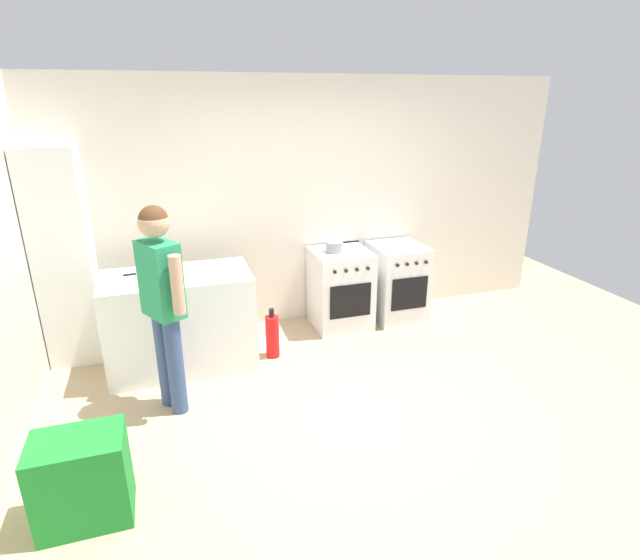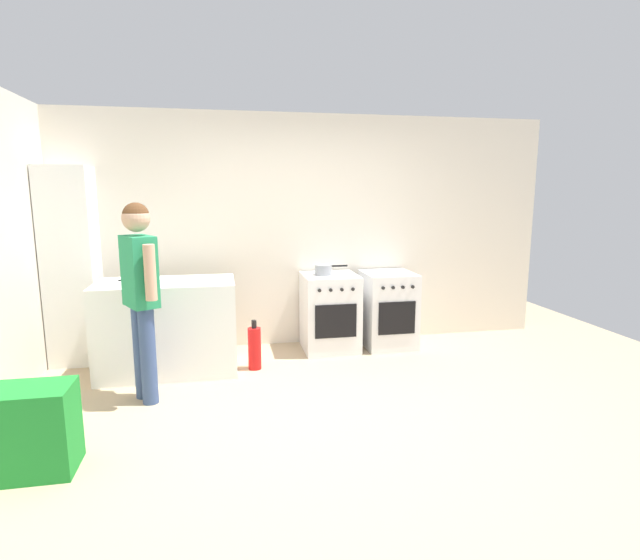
{
  "view_description": "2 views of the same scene",
  "coord_description": "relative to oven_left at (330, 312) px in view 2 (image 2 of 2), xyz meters",
  "views": [
    {
      "loc": [
        -1.41,
        -3.15,
        2.39
      ],
      "look_at": [
        -0.17,
        0.68,
        0.9
      ],
      "focal_mm": 28.0,
      "sensor_mm": 36.0,
      "label": 1
    },
    {
      "loc": [
        -0.81,
        -3.7,
        1.75
      ],
      "look_at": [
        0.07,
        0.71,
        0.95
      ],
      "focal_mm": 28.0,
      "sensor_mm": 36.0,
      "label": 2
    }
  ],
  "objects": [
    {
      "name": "ground_plane",
      "position": [
        -0.35,
        -1.58,
        -0.43
      ],
      "size": [
        8.0,
        8.0,
        0.0
      ],
      "primitive_type": "plane",
      "color": "tan"
    },
    {
      "name": "back_wall",
      "position": [
        -0.35,
        0.37,
        0.87
      ],
      "size": [
        6.0,
        0.1,
        2.6
      ],
      "primitive_type": "cube",
      "color": "silver",
      "rests_on": "ground"
    },
    {
      "name": "counter_unit",
      "position": [
        -1.7,
        -0.38,
        0.02
      ],
      "size": [
        1.3,
        0.7,
        0.9
      ],
      "primitive_type": "cube",
      "color": "white",
      "rests_on": "ground"
    },
    {
      "name": "oven_left",
      "position": [
        0.0,
        0.0,
        0.0
      ],
      "size": [
        0.6,
        0.62,
        0.85
      ],
      "color": "white",
      "rests_on": "ground"
    },
    {
      "name": "oven_right",
      "position": [
        0.68,
        -0.0,
        -0.0
      ],
      "size": [
        0.55,
        0.62,
        0.85
      ],
      "color": "white",
      "rests_on": "ground"
    },
    {
      "name": "pot",
      "position": [
        -0.07,
        -0.0,
        0.48
      ],
      "size": [
        0.36,
        0.18,
        0.11
      ],
      "color": "gray",
      "rests_on": "oven_left"
    },
    {
      "name": "knife_chef",
      "position": [
        -1.84,
        -0.3,
        0.48
      ],
      "size": [
        0.3,
        0.14,
        0.01
      ],
      "color": "silver",
      "rests_on": "counter_unit"
    },
    {
      "name": "knife_paring",
      "position": [
        -2.12,
        -0.27,
        0.48
      ],
      "size": [
        0.21,
        0.05,
        0.01
      ],
      "color": "silver",
      "rests_on": "counter_unit"
    },
    {
      "name": "person",
      "position": [
        -1.82,
        -1.06,
        0.57
      ],
      "size": [
        0.34,
        0.51,
        1.67
      ],
      "color": "#384C7A",
      "rests_on": "ground"
    },
    {
      "name": "fire_extinguisher",
      "position": [
        -0.87,
        -0.48,
        -0.21
      ],
      "size": [
        0.13,
        0.13,
        0.5
      ],
      "color": "red",
      "rests_on": "ground"
    },
    {
      "name": "recycling_crate_lower",
      "position": [
        -2.37,
        -2.08,
        -0.29
      ],
      "size": [
        0.52,
        0.36,
        0.28
      ],
      "primitive_type": "cube",
      "color": "#1E842D",
      "rests_on": "ground"
    },
    {
      "name": "recycling_crate_upper",
      "position": [
        -2.37,
        -2.08,
        -0.01
      ],
      "size": [
        0.52,
        0.36,
        0.28
      ],
      "primitive_type": "cube",
      "color": "#1E842D",
      "rests_on": "recycling_crate_lower"
    },
    {
      "name": "larder_cabinet",
      "position": [
        -2.65,
        0.1,
        0.57
      ],
      "size": [
        0.48,
        0.44,
        2.0
      ],
      "primitive_type": "cube",
      "color": "white",
      "rests_on": "ground"
    }
  ]
}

